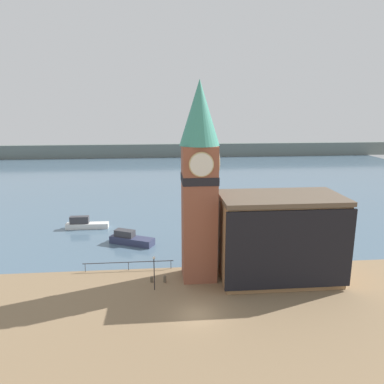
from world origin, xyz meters
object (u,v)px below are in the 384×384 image
(boat_near, at_px, (130,239))
(boat_far, at_px, (85,224))
(mooring_bollard_far, at_px, (152,279))
(pier_building, at_px, (279,238))
(lamp_post, at_px, (154,267))
(clock_tower, at_px, (199,177))
(mooring_bollard_near, at_px, (165,278))

(boat_near, height_order, boat_far, boat_far)
(mooring_bollard_far, bearing_deg, pier_building, -1.22)
(pier_building, distance_m, lamp_post, 14.62)
(boat_near, relative_size, boat_far, 0.99)
(mooring_bollard_far, xyz_separation_m, lamp_post, (0.34, -1.89, 2.38))
(clock_tower, height_order, boat_far, clock_tower)
(pier_building, height_order, boat_far, pier_building)
(clock_tower, xyz_separation_m, lamp_post, (-5.21, -2.78, -9.23))
(clock_tower, xyz_separation_m, boat_near, (-8.80, 11.54, -11.25))
(boat_near, bearing_deg, mooring_bollard_far, -49.41)
(mooring_bollard_near, distance_m, mooring_bollard_far, 1.51)
(clock_tower, relative_size, mooring_bollard_far, 31.56)
(lamp_post, bearing_deg, mooring_bollard_near, 56.18)
(clock_tower, bearing_deg, mooring_bollard_far, -170.86)
(mooring_bollard_near, xyz_separation_m, mooring_bollard_far, (-1.50, 0.15, -0.07))
(boat_near, relative_size, lamp_post, 1.71)
(boat_far, xyz_separation_m, lamp_post, (11.50, -22.09, 2.03))
(boat_far, xyz_separation_m, mooring_bollard_near, (12.67, -20.35, -0.28))
(pier_building, distance_m, mooring_bollard_near, 13.96)
(pier_building, relative_size, boat_far, 2.02)
(mooring_bollard_far, bearing_deg, clock_tower, 9.14)
(lamp_post, bearing_deg, clock_tower, 28.10)
(mooring_bollard_near, bearing_deg, boat_far, 121.90)
(pier_building, xyz_separation_m, mooring_bollard_far, (-14.69, 0.31, -4.63))
(mooring_bollard_far, bearing_deg, boat_near, 104.65)
(boat_near, distance_m, boat_far, 11.09)
(pier_building, xyz_separation_m, mooring_bollard_near, (-13.19, 0.16, -4.56))
(pier_building, distance_m, boat_far, 33.28)
(clock_tower, bearing_deg, pier_building, -7.52)
(boat_near, distance_m, mooring_bollard_near, 13.45)
(pier_building, relative_size, lamp_post, 3.50)
(pier_building, height_order, boat_near, pier_building)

